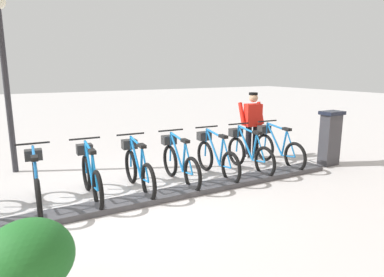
% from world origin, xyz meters
% --- Properties ---
extents(ground_plane, '(60.00, 60.00, 0.00)m').
position_xyz_m(ground_plane, '(0.00, 0.00, 0.00)').
color(ground_plane, silver).
extents(dock_rail_base, '(0.44, 9.40, 0.10)m').
position_xyz_m(dock_rail_base, '(0.00, 0.00, 0.05)').
color(dock_rail_base, '#47474C').
rests_on(dock_rail_base, ground).
extents(payment_kiosk, '(0.36, 0.52, 1.28)m').
position_xyz_m(payment_kiosk, '(0.05, -5.20, 0.67)').
color(payment_kiosk, '#38383D').
rests_on(payment_kiosk, ground).
extents(bike_docked_0, '(1.72, 0.54, 1.02)m').
position_xyz_m(bike_docked_0, '(0.62, -4.10, 0.43)').
color(bike_docked_0, black).
rests_on(bike_docked_0, ground).
extents(bike_docked_1, '(1.72, 0.54, 1.02)m').
position_xyz_m(bike_docked_1, '(0.62, -3.24, 0.43)').
color(bike_docked_1, black).
rests_on(bike_docked_1, ground).
extents(bike_docked_2, '(1.72, 0.54, 1.02)m').
position_xyz_m(bike_docked_2, '(0.62, -2.38, 0.43)').
color(bike_docked_2, black).
rests_on(bike_docked_2, ground).
extents(bike_docked_3, '(1.72, 0.54, 1.02)m').
position_xyz_m(bike_docked_3, '(0.62, -1.52, 0.43)').
color(bike_docked_3, black).
rests_on(bike_docked_3, ground).
extents(bike_docked_4, '(1.72, 0.54, 1.02)m').
position_xyz_m(bike_docked_4, '(0.62, -0.66, 0.43)').
color(bike_docked_4, black).
rests_on(bike_docked_4, ground).
extents(bike_docked_5, '(1.72, 0.54, 1.02)m').
position_xyz_m(bike_docked_5, '(0.62, 0.20, 0.43)').
color(bike_docked_5, black).
rests_on(bike_docked_5, ground).
extents(bike_docked_6, '(1.72, 0.54, 1.02)m').
position_xyz_m(bike_docked_6, '(0.62, 1.06, 0.43)').
color(bike_docked_6, black).
rests_on(bike_docked_6, ground).
extents(worker_near_rack, '(0.55, 0.68, 1.66)m').
position_xyz_m(worker_near_rack, '(1.47, -4.04, 0.91)').
color(worker_near_rack, white).
rests_on(worker_near_rack, ground).
extents(lamp_post, '(0.32, 0.32, 3.72)m').
position_xyz_m(lamp_post, '(3.03, 1.32, 2.46)').
color(lamp_post, '#2D2D33').
rests_on(lamp_post, ground).
extents(planter_bush, '(0.76, 0.76, 0.97)m').
position_xyz_m(planter_bush, '(-2.15, 1.32, 0.54)').
color(planter_bush, '#59544C').
rests_on(planter_bush, ground).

